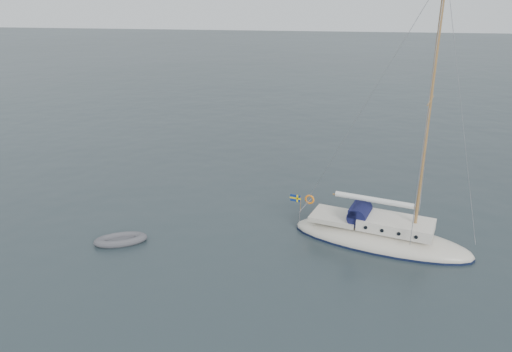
# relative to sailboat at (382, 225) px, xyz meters

# --- Properties ---
(ground) EXTENTS (300.00, 300.00, 0.00)m
(ground) POSITION_rel_sailboat_xyz_m (-3.92, -1.35, -1.10)
(ground) COLOR black
(ground) RESTS_ON ground
(sailboat) EXTENTS (10.18, 3.05, 14.50)m
(sailboat) POSITION_rel_sailboat_xyz_m (0.00, 0.00, 0.00)
(sailboat) COLOR beige
(sailboat) RESTS_ON ground
(dinghy) EXTENTS (2.88, 1.30, 0.41)m
(dinghy) POSITION_rel_sailboat_xyz_m (-14.06, -2.22, -0.92)
(dinghy) COLOR #4C4C51
(dinghy) RESTS_ON ground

